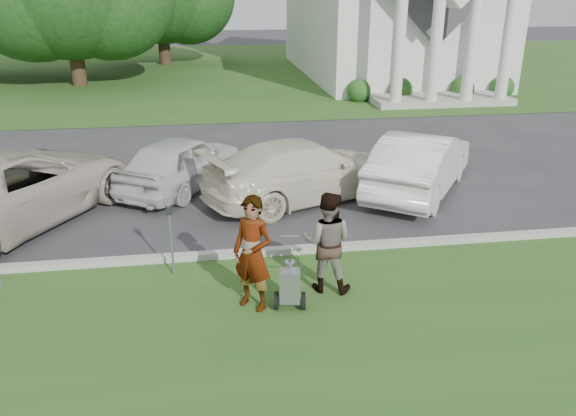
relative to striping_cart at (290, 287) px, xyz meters
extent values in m
plane|color=#333335|center=(0.25, 1.44, -0.40)|extent=(120.00, 120.00, 0.00)
cube|color=#2A571E|center=(0.25, -1.56, -0.40)|extent=(80.00, 7.00, 0.01)
cube|color=#2A571E|center=(0.25, 28.44, -0.40)|extent=(80.00, 30.00, 0.01)
cube|color=#9E9E93|center=(0.25, 1.99, -0.33)|extent=(80.00, 0.18, 0.15)
cube|color=white|center=(9.25, 25.44, 3.10)|extent=(9.00, 16.00, 7.00)
cube|color=#9E9E93|center=(9.25, 16.24, -0.25)|extent=(6.20, 2.60, 0.30)
cylinder|color=white|center=(6.85, 15.24, 2.60)|extent=(0.50, 0.50, 6.00)
cylinder|color=white|center=(8.45, 15.24, 2.60)|extent=(0.50, 0.50, 6.00)
cylinder|color=white|center=(10.05, 15.24, 2.60)|extent=(0.50, 0.50, 6.00)
cylinder|color=white|center=(11.65, 15.24, 2.60)|extent=(0.50, 0.50, 6.00)
sphere|color=#1E4C19|center=(5.75, 17.14, 0.05)|extent=(1.10, 1.10, 1.10)
sphere|color=#1E4C19|center=(7.75, 17.14, 0.05)|extent=(1.10, 1.10, 1.10)
sphere|color=#1E4C19|center=(10.75, 17.14, 0.05)|extent=(1.10, 1.10, 1.10)
sphere|color=#1E4C19|center=(12.75, 17.14, 0.05)|extent=(1.10, 1.10, 1.10)
cylinder|color=#332316|center=(-7.75, 23.44, 1.20)|extent=(0.76, 0.76, 3.20)
cylinder|color=#332316|center=(-3.75, 31.44, 1.10)|extent=(0.76, 0.76, 3.00)
cylinder|color=black|center=(-0.22, 0.02, -0.25)|extent=(0.11, 0.31, 0.30)
cylinder|color=black|center=(0.22, -0.05, -0.25)|extent=(0.11, 0.31, 0.30)
cylinder|color=#2D2D33|center=(0.00, -0.01, -0.25)|extent=(0.50, 0.11, 0.04)
cube|color=gray|center=(0.00, -0.01, 0.02)|extent=(0.37, 0.32, 0.55)
cone|color=gray|center=(0.00, -0.01, 0.39)|extent=(0.19, 0.19, 0.16)
cylinder|color=#2D2D33|center=(0.00, -0.01, 0.47)|extent=(0.04, 0.04, 0.06)
cylinder|color=gray|center=(-0.07, 0.48, 0.27)|extent=(0.14, 0.73, 0.53)
cylinder|color=gray|center=(0.21, 0.44, 0.27)|extent=(0.14, 0.73, 0.53)
cylinder|color=gray|center=(0.13, 0.82, 0.52)|extent=(0.32, 0.08, 0.03)
imported|color=#999999|center=(-0.58, 0.14, 0.56)|extent=(0.84, 0.80, 1.93)
imported|color=#999999|center=(0.72, 0.54, 0.49)|extent=(1.04, 0.92, 1.79)
cylinder|color=gray|center=(-1.94, 1.44, 0.20)|extent=(0.04, 0.04, 1.21)
cube|color=#2D2D33|center=(-1.94, 1.44, 0.89)|extent=(0.10, 0.07, 0.18)
cylinder|color=gray|center=(-1.94, 1.44, 0.98)|extent=(0.09, 0.09, 0.03)
imported|color=beige|center=(-5.51, 4.46, 0.43)|extent=(5.37, 6.55, 1.66)
imported|color=silver|center=(-1.91, 6.26, 0.30)|extent=(3.56, 4.42, 1.42)
imported|color=silver|center=(1.09, 5.02, 0.33)|extent=(5.49, 3.91, 1.48)
imported|color=white|center=(4.09, 5.09, 0.37)|extent=(4.05, 4.79, 1.55)
camera|label=1|loc=(-1.19, -7.90, 4.57)|focal=35.00mm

